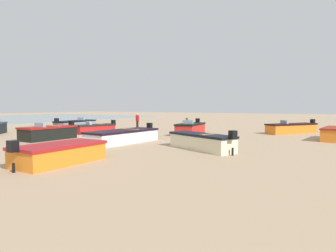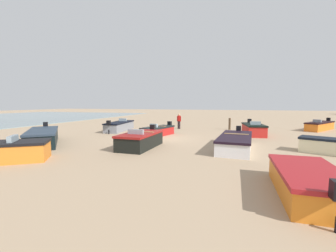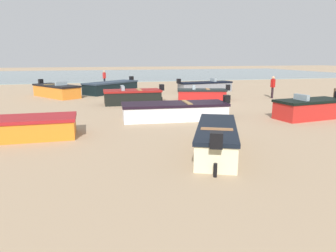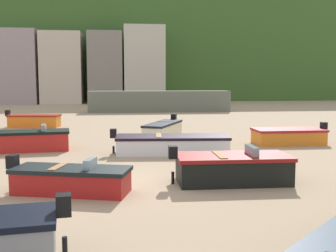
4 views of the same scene
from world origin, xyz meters
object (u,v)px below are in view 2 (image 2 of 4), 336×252
(boat_black_7, at_px, (43,137))
(mooring_post_near_water, at_px, (230,124))
(boat_red_8, at_px, (158,131))
(boat_grey_6, at_px, (120,126))
(boat_white_10, at_px, (235,142))
(boat_red_5, at_px, (254,129))
(boat_orange_4, at_px, (309,183))
(boat_orange_1, at_px, (320,126))
(boat_black_3, at_px, (141,140))
(beach_walker_distant, at_px, (179,120))

(boat_black_7, xyz_separation_m, mooring_post_near_water, (-12.04, 11.67, 0.12))
(boat_black_7, bearing_deg, boat_red_8, -177.84)
(boat_grey_6, bearing_deg, boat_black_7, -106.03)
(boat_black_7, height_order, boat_red_8, boat_black_7)
(boat_black_7, xyz_separation_m, boat_white_10, (-2.13, 12.27, -0.07))
(boat_red_5, relative_size, boat_red_8, 1.03)
(boat_red_5, height_order, boat_black_7, boat_black_7)
(boat_grey_6, height_order, mooring_post_near_water, same)
(boat_white_10, bearing_deg, boat_orange_4, 111.98)
(boat_orange_1, xyz_separation_m, boat_red_8, (8.46, -14.42, -0.03))
(boat_white_10, bearing_deg, boat_black_7, 13.97)
(boat_black_3, bearing_deg, boat_red_5, -130.92)
(boat_red_8, xyz_separation_m, boat_white_10, (3.78, 6.24, 0.01))
(boat_grey_6, height_order, beach_walker_distant, beach_walker_distant)
(boat_grey_6, xyz_separation_m, beach_walker_distant, (-3.28, 5.26, 0.50))
(boat_orange_1, distance_m, boat_black_7, 24.98)
(boat_red_8, distance_m, beach_walker_distant, 5.41)
(boat_red_5, relative_size, beach_walker_distant, 2.41)
(boat_orange_4, distance_m, boat_black_7, 14.93)
(mooring_post_near_water, bearing_deg, boat_red_8, -42.63)
(boat_orange_4, height_order, boat_white_10, boat_white_10)
(boat_red_5, distance_m, boat_black_7, 16.24)
(boat_orange_1, xyz_separation_m, boat_orange_4, (18.60, -6.12, -0.03))
(boat_orange_4, xyz_separation_m, boat_white_10, (-6.36, -2.05, 0.01))
(boat_orange_1, height_order, boat_black_7, boat_black_7)
(boat_black_7, bearing_deg, boat_orange_1, 172.82)
(boat_black_3, height_order, boat_white_10, boat_black_3)
(boat_orange_1, height_order, boat_red_5, boat_red_5)
(boat_orange_1, relative_size, boat_red_8, 1.24)
(boat_red_8, bearing_deg, boat_orange_4, 144.66)
(boat_red_5, bearing_deg, mooring_post_near_water, -66.13)
(boat_orange_1, bearing_deg, boat_white_10, 90.91)
(boat_grey_6, bearing_deg, boat_black_3, -59.84)
(boat_red_5, xyz_separation_m, boat_red_8, (2.75, -7.71, -0.09))
(boat_orange_1, relative_size, boat_orange_4, 1.22)
(boat_red_8, distance_m, boat_white_10, 7.30)
(boat_white_10, bearing_deg, beach_walker_distant, -53.52)
(boat_orange_1, height_order, mooring_post_near_water, mooring_post_near_water)
(beach_walker_distant, bearing_deg, boat_red_8, -69.46)
(boat_red_8, height_order, boat_white_10, boat_white_10)
(boat_red_5, bearing_deg, boat_black_3, 40.42)
(mooring_post_near_water, bearing_deg, boat_orange_1, 104.87)
(boat_orange_4, xyz_separation_m, boat_black_7, (-4.23, -14.32, 0.08))
(boat_black_7, xyz_separation_m, beach_walker_distant, (-11.27, 6.47, 0.47))
(boat_orange_1, bearing_deg, boat_red_8, 65.05)
(boat_orange_1, height_order, boat_grey_6, boat_grey_6)
(mooring_post_near_water, bearing_deg, boat_red_5, 31.47)
(boat_black_3, xyz_separation_m, boat_red_8, (-5.06, -0.68, -0.07))
(boat_orange_1, bearing_deg, boat_grey_6, 52.99)
(boat_grey_6, relative_size, boat_red_8, 1.36)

